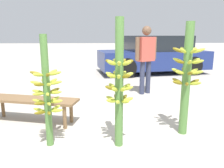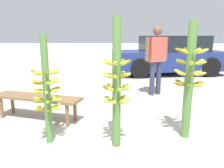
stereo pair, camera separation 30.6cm
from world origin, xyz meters
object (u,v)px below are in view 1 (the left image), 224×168
Objects in this scene: market_bench at (31,102)px; parked_car at (153,55)px; banana_stalk_center at (119,84)px; banana_stalk_right at (186,76)px; banana_stalk_left at (47,92)px; vendor_person at (146,54)px.

parked_car reaches higher than market_bench.
banana_stalk_right is at bearing 16.69° from banana_stalk_center.
parked_car is (1.93, 5.71, -0.15)m from banana_stalk_center.
parked_car is at bearing 80.18° from banana_stalk_right.
banana_stalk_center is 1.01× the size of market_bench.
market_bench is at bearing 147.27° from banana_stalk_center.
banana_stalk_right reaches higher than banana_stalk_left.
vendor_person reaches higher than banana_stalk_center.
banana_stalk_center is 1.03m from banana_stalk_right.
parked_car is at bearing 71.35° from banana_stalk_center.
market_bench is (-0.46, 0.82, -0.37)m from banana_stalk_left.
banana_stalk_center reaches higher than banana_stalk_left.
parked_car is at bearing 71.00° from market_bench.
banana_stalk_left is 0.34× the size of parked_car.
banana_stalk_center is 2.77m from vendor_person.
banana_stalk_center is at bearing -17.29° from market_bench.
banana_stalk_left reaches higher than market_bench.
banana_stalk_right is 0.38× the size of parked_car.
banana_stalk_center is at bearing -4.35° from banana_stalk_left.
banana_stalk_center reaches higher than parked_car.
banana_stalk_left is 0.88× the size of vendor_person.
banana_stalk_left is 6.32m from parked_car.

